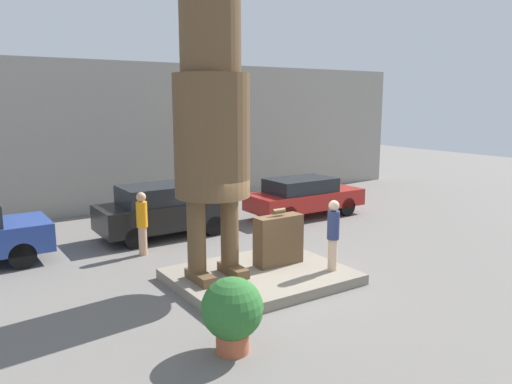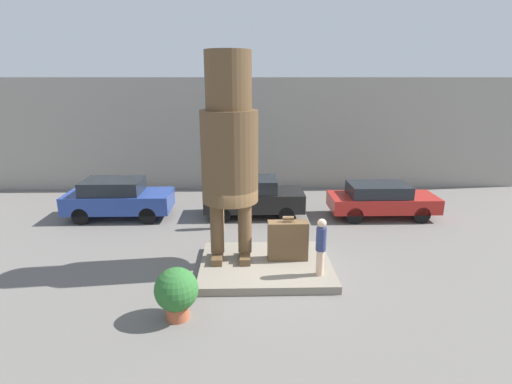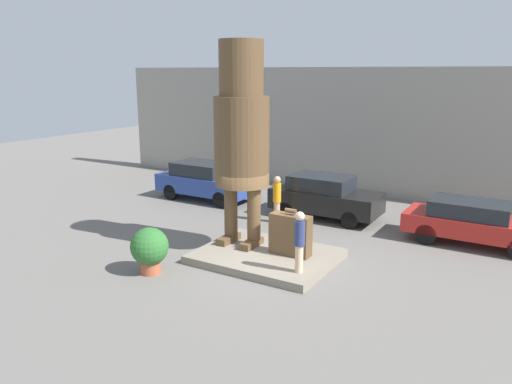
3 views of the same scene
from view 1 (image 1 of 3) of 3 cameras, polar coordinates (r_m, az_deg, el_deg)
ground_plane at (r=11.96m, az=0.53°, el=-10.16°), size 60.00×60.00×0.00m
pedestal at (r=11.92m, az=0.53°, el=-9.63°), size 3.95×3.11×0.24m
building_backdrop at (r=19.95m, az=-15.16°, el=6.12°), size 28.00×0.60×5.66m
statue_figure at (r=10.94m, az=-5.10°, el=8.41°), size 1.66×1.66×6.14m
giant_suitcase at (r=12.24m, az=2.58°, el=-5.48°), size 1.23×0.43×1.40m
tourist at (r=11.86m, az=8.81°, el=-4.57°), size 0.29×0.29×1.69m
parked_car_black at (r=15.82m, az=-10.55°, el=-1.99°), size 4.12×1.78×1.63m
parked_car_red at (r=18.27m, az=5.50°, el=-0.43°), size 4.39×1.71×1.44m
planter_pot at (r=8.58m, az=-2.74°, el=-13.45°), size 1.06×1.06×1.31m
worker_hivis at (r=13.99m, az=-12.90°, el=-3.23°), size 0.30×0.30×1.76m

